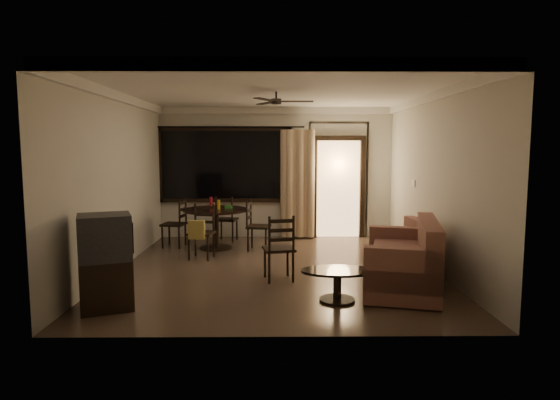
{
  "coord_description": "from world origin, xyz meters",
  "views": [
    {
      "loc": [
        -0.01,
        -7.36,
        1.92
      ],
      "look_at": [
        0.06,
        0.2,
        1.09
      ],
      "focal_mm": 30.0,
      "sensor_mm": 36.0,
      "label": 1
    }
  ],
  "objects_px": {
    "tv_cabinet": "(106,262)",
    "dining_table": "(216,217)",
    "sofa": "(406,262)",
    "dining_chair_west": "(175,233)",
    "side_chair": "(279,261)",
    "dining_chair_south": "(201,241)",
    "dining_chair_north": "(227,228)",
    "coffee_table": "(337,280)",
    "armchair": "(403,247)",
    "dining_chair_east": "(258,235)"
  },
  "relations": [
    {
      "from": "tv_cabinet",
      "to": "dining_table",
      "type": "bearing_deg",
      "value": 54.0
    },
    {
      "from": "sofa",
      "to": "dining_table",
      "type": "bearing_deg",
      "value": 151.57
    },
    {
      "from": "dining_chair_west",
      "to": "side_chair",
      "type": "height_order",
      "value": "side_chair"
    },
    {
      "from": "dining_chair_west",
      "to": "dining_chair_south",
      "type": "xyz_separation_m",
      "value": [
        0.68,
        -0.99,
        0.02
      ]
    },
    {
      "from": "dining_chair_north",
      "to": "coffee_table",
      "type": "xyz_separation_m",
      "value": [
        1.8,
        -3.91,
        -0.01
      ]
    },
    {
      "from": "coffee_table",
      "to": "tv_cabinet",
      "type": "bearing_deg",
      "value": -175.15
    },
    {
      "from": "dining_chair_west",
      "to": "armchair",
      "type": "height_order",
      "value": "dining_chair_west"
    },
    {
      "from": "dining_table",
      "to": "sofa",
      "type": "distance_m",
      "value": 3.98
    },
    {
      "from": "tv_cabinet",
      "to": "dining_chair_south",
      "type": "bearing_deg",
      "value": 52.55
    },
    {
      "from": "dining_table",
      "to": "dining_chair_south",
      "type": "bearing_deg",
      "value": -99.96
    },
    {
      "from": "dining_chair_south",
      "to": "side_chair",
      "type": "distance_m",
      "value": 1.92
    },
    {
      "from": "dining_chair_west",
      "to": "dining_chair_north",
      "type": "distance_m",
      "value": 1.13
    },
    {
      "from": "tv_cabinet",
      "to": "side_chair",
      "type": "xyz_separation_m",
      "value": [
        2.08,
        1.21,
        -0.29
      ]
    },
    {
      "from": "dining_chair_east",
      "to": "armchair",
      "type": "height_order",
      "value": "dining_chair_east"
    },
    {
      "from": "dining_chair_south",
      "to": "tv_cabinet",
      "type": "height_order",
      "value": "tv_cabinet"
    },
    {
      "from": "sofa",
      "to": "coffee_table",
      "type": "height_order",
      "value": "sofa"
    },
    {
      "from": "dining_chair_south",
      "to": "dining_chair_north",
      "type": "relative_size",
      "value": 1.0
    },
    {
      "from": "dining_chair_east",
      "to": "tv_cabinet",
      "type": "bearing_deg",
      "value": 162.31
    },
    {
      "from": "tv_cabinet",
      "to": "side_chair",
      "type": "bearing_deg",
      "value": 8.53
    },
    {
      "from": "tv_cabinet",
      "to": "coffee_table",
      "type": "bearing_deg",
      "value": -16.66
    },
    {
      "from": "dining_chair_south",
      "to": "armchair",
      "type": "height_order",
      "value": "dining_chair_south"
    },
    {
      "from": "dining_chair_west",
      "to": "side_chair",
      "type": "bearing_deg",
      "value": 50.72
    },
    {
      "from": "dining_chair_north",
      "to": "sofa",
      "type": "distance_m",
      "value": 4.42
    },
    {
      "from": "sofa",
      "to": "armchair",
      "type": "bearing_deg",
      "value": 90.25
    },
    {
      "from": "coffee_table",
      "to": "sofa",
      "type": "bearing_deg",
      "value": 26.2
    },
    {
      "from": "coffee_table",
      "to": "side_chair",
      "type": "xyz_separation_m",
      "value": [
        -0.73,
        0.97,
        0.02
      ]
    },
    {
      "from": "dining_chair_north",
      "to": "dining_chair_east",
      "type": "bearing_deg",
      "value": 137.95
    },
    {
      "from": "dining_chair_west",
      "to": "dining_chair_east",
      "type": "height_order",
      "value": "same"
    },
    {
      "from": "dining_chair_west",
      "to": "dining_chair_north",
      "type": "relative_size",
      "value": 1.0
    },
    {
      "from": "dining_chair_south",
      "to": "side_chair",
      "type": "relative_size",
      "value": 0.97
    },
    {
      "from": "dining_chair_west",
      "to": "coffee_table",
      "type": "xyz_separation_m",
      "value": [
        2.76,
        -3.31,
        -0.01
      ]
    },
    {
      "from": "dining_chair_north",
      "to": "armchair",
      "type": "height_order",
      "value": "dining_chair_north"
    },
    {
      "from": "dining_chair_south",
      "to": "dining_chair_north",
      "type": "distance_m",
      "value": 1.61
    },
    {
      "from": "dining_chair_north",
      "to": "sofa",
      "type": "xyz_separation_m",
      "value": [
        2.81,
        -3.41,
        0.09
      ]
    },
    {
      "from": "dining_table",
      "to": "tv_cabinet",
      "type": "height_order",
      "value": "tv_cabinet"
    },
    {
      "from": "dining_chair_south",
      "to": "armchair",
      "type": "xyz_separation_m",
      "value": [
        3.41,
        -0.5,
        0.01
      ]
    },
    {
      "from": "tv_cabinet",
      "to": "dining_chair_east",
      "type": "bearing_deg",
      "value": 40.94
    },
    {
      "from": "dining_table",
      "to": "sofa",
      "type": "height_order",
      "value": "dining_table"
    },
    {
      "from": "dining_chair_north",
      "to": "side_chair",
      "type": "bearing_deg",
      "value": 119.87
    },
    {
      "from": "dining_table",
      "to": "armchair",
      "type": "bearing_deg",
      "value": -22.42
    },
    {
      "from": "dining_chair_west",
      "to": "sofa",
      "type": "distance_m",
      "value": 4.71
    },
    {
      "from": "sofa",
      "to": "dining_chair_east",
      "type": "bearing_deg",
      "value": 143.8
    },
    {
      "from": "dining_table",
      "to": "dining_chair_east",
      "type": "distance_m",
      "value": 0.9
    },
    {
      "from": "tv_cabinet",
      "to": "dining_chair_north",
      "type": "bearing_deg",
      "value": 54.74
    },
    {
      "from": "tv_cabinet",
      "to": "sofa",
      "type": "height_order",
      "value": "tv_cabinet"
    },
    {
      "from": "dining_chair_west",
      "to": "tv_cabinet",
      "type": "height_order",
      "value": "tv_cabinet"
    },
    {
      "from": "dining_chair_east",
      "to": "side_chair",
      "type": "bearing_deg",
      "value": -159.66
    },
    {
      "from": "dining_chair_east",
      "to": "dining_chair_north",
      "type": "distance_m",
      "value": 1.12
    },
    {
      "from": "dining_chair_west",
      "to": "coffee_table",
      "type": "distance_m",
      "value": 4.31
    },
    {
      "from": "dining_chair_east",
      "to": "tv_cabinet",
      "type": "height_order",
      "value": "tv_cabinet"
    }
  ]
}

